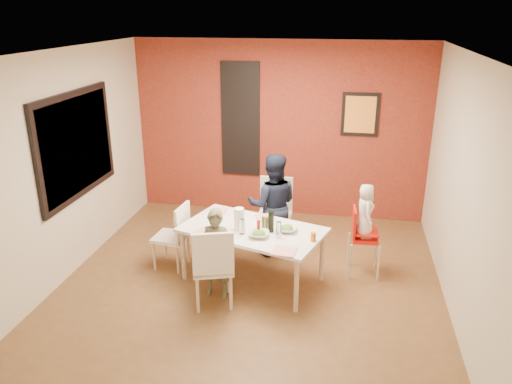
% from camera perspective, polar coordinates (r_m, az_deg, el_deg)
% --- Properties ---
extents(ground, '(4.50, 4.50, 0.00)m').
position_cam_1_polar(ground, '(6.16, -0.52, -10.16)').
color(ground, brown).
rests_on(ground, ground).
extents(ceiling, '(4.50, 4.50, 0.02)m').
position_cam_1_polar(ceiling, '(5.32, -0.62, 15.73)').
color(ceiling, white).
rests_on(ceiling, wall_back).
extents(wall_back, '(4.50, 0.02, 2.70)m').
position_cam_1_polar(wall_back, '(7.74, 2.68, 7.06)').
color(wall_back, beige).
rests_on(wall_back, ground).
extents(wall_front, '(4.50, 0.02, 2.70)m').
position_cam_1_polar(wall_front, '(3.60, -7.58, -9.49)').
color(wall_front, beige).
rests_on(wall_front, ground).
extents(wall_left, '(0.02, 4.50, 2.70)m').
position_cam_1_polar(wall_left, '(6.41, -20.75, 2.89)').
color(wall_left, beige).
rests_on(wall_left, ground).
extents(wall_right, '(0.02, 4.50, 2.70)m').
position_cam_1_polar(wall_right, '(5.64, 22.49, 0.34)').
color(wall_right, beige).
rests_on(wall_right, ground).
extents(brick_accent_wall, '(4.50, 0.02, 2.70)m').
position_cam_1_polar(brick_accent_wall, '(7.72, 2.66, 7.03)').
color(brick_accent_wall, maroon).
rests_on(brick_accent_wall, ground).
extents(picture_window_frame, '(0.05, 1.70, 1.30)m').
position_cam_1_polar(picture_window_frame, '(6.50, -19.86, 5.09)').
color(picture_window_frame, black).
rests_on(picture_window_frame, wall_left).
extents(picture_window_pane, '(0.02, 1.55, 1.15)m').
position_cam_1_polar(picture_window_pane, '(6.50, -19.74, 5.09)').
color(picture_window_pane, black).
rests_on(picture_window_pane, wall_left).
extents(glassblock_strip, '(0.55, 0.03, 1.70)m').
position_cam_1_polar(glassblock_strip, '(7.77, -1.77, 8.27)').
color(glassblock_strip, silver).
rests_on(glassblock_strip, wall_back).
extents(glassblock_surround, '(0.60, 0.03, 1.76)m').
position_cam_1_polar(glassblock_surround, '(7.77, -1.78, 8.26)').
color(glassblock_surround, black).
rests_on(glassblock_surround, wall_back).
extents(art_print_frame, '(0.54, 0.03, 0.64)m').
position_cam_1_polar(art_print_frame, '(7.56, 11.81, 8.67)').
color(art_print_frame, black).
rests_on(art_print_frame, wall_back).
extents(art_print_canvas, '(0.44, 0.01, 0.54)m').
position_cam_1_polar(art_print_canvas, '(7.55, 11.81, 8.65)').
color(art_print_canvas, '#FCAB38').
rests_on(art_print_canvas, wall_back).
extents(dining_table, '(1.83, 1.36, 0.68)m').
position_cam_1_polar(dining_table, '(5.92, -0.41, -4.73)').
color(dining_table, white).
rests_on(dining_table, ground).
extents(chair_near, '(0.55, 0.55, 0.95)m').
position_cam_1_polar(chair_near, '(5.45, -4.93, -8.21)').
color(chair_near, white).
rests_on(chair_near, ground).
extents(chair_far, '(0.45, 0.45, 0.97)m').
position_cam_1_polar(chair_far, '(6.82, 2.20, -1.95)').
color(chair_far, silver).
rests_on(chair_far, ground).
extents(chair_left, '(0.43, 0.43, 0.85)m').
position_cam_1_polar(chair_left, '(6.35, -9.16, -4.63)').
color(chair_left, white).
rests_on(chair_left, ground).
extents(high_chair, '(0.39, 0.39, 0.87)m').
position_cam_1_polar(high_chair, '(6.23, 11.97, -4.86)').
color(high_chair, red).
rests_on(high_chair, ground).
extents(child_near, '(0.40, 0.27, 1.06)m').
position_cam_1_polar(child_near, '(5.67, -4.55, -7.04)').
color(child_near, brown).
rests_on(child_near, ground).
extents(child_far, '(0.74, 0.62, 1.39)m').
position_cam_1_polar(child_far, '(6.54, 1.91, -1.49)').
color(child_far, black).
rests_on(child_far, ground).
extents(toddler, '(0.28, 0.36, 0.67)m').
position_cam_1_polar(toddler, '(6.11, 12.38, -2.11)').
color(toddler, silver).
rests_on(toddler, high_chair).
extents(plate_near_left, '(0.27, 0.27, 0.01)m').
position_cam_1_polar(plate_near_left, '(5.79, -6.08, -4.71)').
color(plate_near_left, white).
rests_on(plate_near_left, dining_table).
extents(plate_far_mid, '(0.29, 0.29, 0.01)m').
position_cam_1_polar(plate_far_mid, '(6.18, 1.04, -2.91)').
color(plate_far_mid, white).
rests_on(plate_far_mid, dining_table).
extents(plate_near_right, '(0.26, 0.26, 0.01)m').
position_cam_1_polar(plate_near_right, '(5.37, 3.24, -6.76)').
color(plate_near_right, white).
rests_on(plate_near_right, dining_table).
extents(plate_far_left, '(0.21, 0.21, 0.01)m').
position_cam_1_polar(plate_far_left, '(6.39, -4.24, -2.16)').
color(plate_far_left, white).
rests_on(plate_far_left, dining_table).
extents(salad_bowl_a, '(0.25, 0.25, 0.06)m').
position_cam_1_polar(salad_bowl_a, '(5.68, 0.32, -4.85)').
color(salad_bowl_a, silver).
rests_on(salad_bowl_a, dining_table).
extents(salad_bowl_b, '(0.25, 0.25, 0.06)m').
position_cam_1_polar(salad_bowl_b, '(5.83, 3.55, -4.22)').
color(salad_bowl_b, white).
rests_on(salad_bowl_b, dining_table).
extents(wine_bottle, '(0.07, 0.07, 0.26)m').
position_cam_1_polar(wine_bottle, '(5.76, 1.73, -3.41)').
color(wine_bottle, black).
rests_on(wine_bottle, dining_table).
extents(wine_glass_a, '(0.06, 0.06, 0.18)m').
position_cam_1_polar(wine_glass_a, '(5.73, -1.60, -3.95)').
color(wine_glass_a, white).
rests_on(wine_glass_a, dining_table).
extents(wine_glass_b, '(0.07, 0.07, 0.19)m').
position_cam_1_polar(wine_glass_b, '(5.65, 2.60, -4.30)').
color(wine_glass_b, white).
rests_on(wine_glass_b, dining_table).
extents(paper_towel_roll, '(0.12, 0.12, 0.27)m').
position_cam_1_polar(paper_towel_roll, '(5.82, -1.95, -3.11)').
color(paper_towel_roll, white).
rests_on(paper_towel_roll, dining_table).
extents(condiment_red, '(0.04, 0.04, 0.16)m').
position_cam_1_polar(condiment_red, '(5.77, 0.28, -3.93)').
color(condiment_red, red).
rests_on(condiment_red, dining_table).
extents(condiment_green, '(0.04, 0.04, 0.14)m').
position_cam_1_polar(condiment_green, '(5.88, 0.82, -3.47)').
color(condiment_green, '#346D24').
rests_on(condiment_green, dining_table).
extents(condiment_brown, '(0.04, 0.04, 0.15)m').
position_cam_1_polar(condiment_brown, '(5.85, 1.22, -3.57)').
color(condiment_brown, brown).
rests_on(condiment_brown, dining_table).
extents(sippy_cup, '(0.06, 0.06, 0.10)m').
position_cam_1_polar(sippy_cup, '(5.61, 6.56, -5.11)').
color(sippy_cup, '#D56217').
rests_on(sippy_cup, dining_table).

